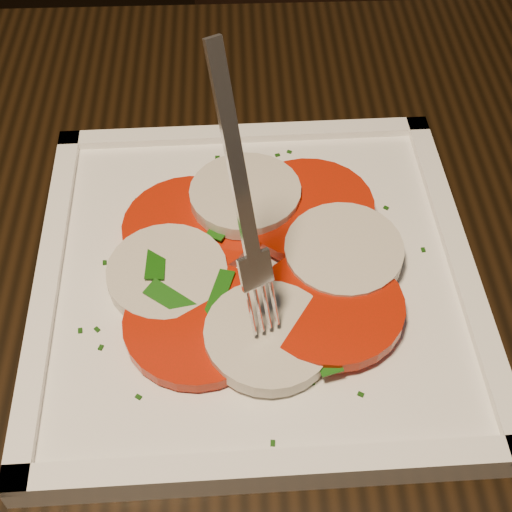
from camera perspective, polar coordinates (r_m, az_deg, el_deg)
table at (r=0.53m, az=-10.45°, el=-13.94°), size 1.20×0.80×0.75m
chair at (r=1.06m, az=4.71°, el=16.20°), size 0.53×0.53×0.93m
plate at (r=0.46m, az=0.00°, el=-1.79°), size 0.28×0.28×0.01m
caprese_salad at (r=0.45m, az=0.01°, el=-0.52°), size 0.22×0.23×0.02m
fork at (r=0.36m, az=-1.60°, el=5.11°), size 0.04×0.06×0.16m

